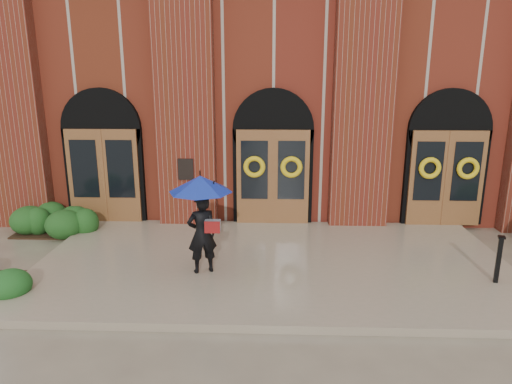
{
  "coord_description": "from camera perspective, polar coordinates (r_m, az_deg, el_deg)",
  "views": [
    {
      "loc": [
        -0.03,
        -8.99,
        4.04
      ],
      "look_at": [
        -0.38,
        1.0,
        1.44
      ],
      "focal_mm": 32.0,
      "sensor_mm": 36.0,
      "label": 1
    }
  ],
  "objects": [
    {
      "name": "man_with_umbrella",
      "position": [
        8.97,
        -6.86,
        -1.7
      ],
      "size": [
        1.6,
        1.6,
        1.99
      ],
      "rotation": [
        0.0,
        0.0,
        3.5
      ],
      "color": "black",
      "rests_on": "landing"
    },
    {
      "name": "landing",
      "position": [
        9.96,
        2.04,
        -8.89
      ],
      "size": [
        10.0,
        5.3,
        0.15
      ],
      "primitive_type": "cube",
      "color": "gray",
      "rests_on": "ground"
    },
    {
      "name": "church_building",
      "position": [
        17.78,
        2.16,
        12.83
      ],
      "size": [
        16.2,
        12.53,
        7.0
      ],
      "color": "maroon",
      "rests_on": "ground"
    },
    {
      "name": "hedge_wall_left",
      "position": [
        12.87,
        -21.81,
        -3.21
      ],
      "size": [
        2.66,
        1.07,
        0.68
      ],
      "primitive_type": "ellipsoid",
      "color": "#1B4617",
      "rests_on": "ground"
    },
    {
      "name": "metal_post",
      "position": [
        9.89,
        28.07,
        -7.33
      ],
      "size": [
        0.16,
        0.16,
        0.94
      ],
      "rotation": [
        0.0,
        0.0,
        -0.32
      ],
      "color": "black",
      "rests_on": "landing"
    },
    {
      "name": "ground",
      "position": [
        9.86,
        2.04,
        -9.64
      ],
      "size": [
        90.0,
        90.0,
        0.0
      ],
      "primitive_type": "plane",
      "color": "gray",
      "rests_on": "ground"
    }
  ]
}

